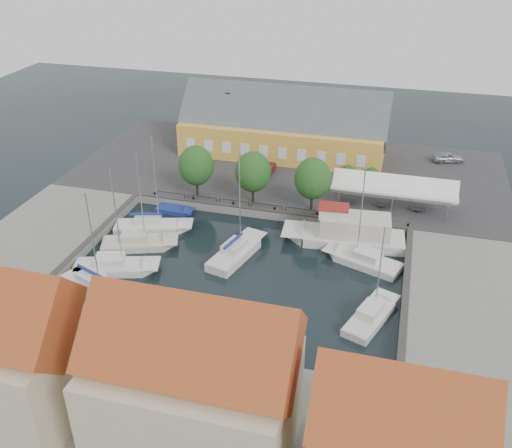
{
  "coord_description": "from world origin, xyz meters",
  "views": [
    {
      "loc": [
        14.22,
        -46.22,
        31.65
      ],
      "look_at": [
        0.0,
        6.0,
        1.5
      ],
      "focal_mm": 40.0,
      "sensor_mm": 36.0,
      "label": 1
    }
  ],
  "objects_px": {
    "west_boat_c": "(114,268)",
    "west_boat_d": "(95,288)",
    "car_red": "(268,169)",
    "launch_sw": "(55,312)",
    "trawler": "(348,234)",
    "east_boat_c": "(371,318)",
    "east_boat_a": "(364,262)",
    "center_sailboat": "(236,254)",
    "launch_nw": "(174,211)",
    "warehouse": "(280,129)",
    "west_boat_a": "(152,227)",
    "car_silver": "(448,157)",
    "west_boat_b": "(138,244)",
    "tent_canopy": "(394,188)"
  },
  "relations": [
    {
      "from": "east_boat_a",
      "to": "launch_sw",
      "type": "distance_m",
      "value": 29.91
    },
    {
      "from": "car_silver",
      "to": "launch_sw",
      "type": "height_order",
      "value": "car_silver"
    },
    {
      "from": "center_sailboat",
      "to": "launch_nw",
      "type": "height_order",
      "value": "center_sailboat"
    },
    {
      "from": "warehouse",
      "to": "launch_sw",
      "type": "bearing_deg",
      "value": -105.44
    },
    {
      "from": "east_boat_a",
      "to": "trawler",
      "type": "bearing_deg",
      "value": 118.68
    },
    {
      "from": "trawler",
      "to": "east_boat_a",
      "type": "distance_m",
      "value": 4.45
    },
    {
      "from": "west_boat_c",
      "to": "west_boat_d",
      "type": "bearing_deg",
      "value": -93.16
    },
    {
      "from": "car_silver",
      "to": "launch_sw",
      "type": "bearing_deg",
      "value": 124.14
    },
    {
      "from": "west_boat_c",
      "to": "launch_nw",
      "type": "bearing_deg",
      "value": 86.05
    },
    {
      "from": "trawler",
      "to": "west_boat_b",
      "type": "height_order",
      "value": "west_boat_b"
    },
    {
      "from": "trawler",
      "to": "east_boat_c",
      "type": "relative_size",
      "value": 1.4
    },
    {
      "from": "west_boat_b",
      "to": "west_boat_d",
      "type": "relative_size",
      "value": 1.0
    },
    {
      "from": "warehouse",
      "to": "west_boat_c",
      "type": "bearing_deg",
      "value": -105.77
    },
    {
      "from": "east_boat_c",
      "to": "west_boat_a",
      "type": "distance_m",
      "value": 27.03
    },
    {
      "from": "trawler",
      "to": "east_boat_a",
      "type": "relative_size",
      "value": 1.17
    },
    {
      "from": "trawler",
      "to": "car_red",
      "type": "bearing_deg",
      "value": 133.01
    },
    {
      "from": "east_boat_a",
      "to": "launch_nw",
      "type": "distance_m",
      "value": 23.56
    },
    {
      "from": "trawler",
      "to": "west_boat_d",
      "type": "bearing_deg",
      "value": -145.51
    },
    {
      "from": "warehouse",
      "to": "west_boat_c",
      "type": "distance_m",
      "value": 34.14
    },
    {
      "from": "warehouse",
      "to": "tent_canopy",
      "type": "relative_size",
      "value": 2.04
    },
    {
      "from": "west_boat_c",
      "to": "west_boat_d",
      "type": "relative_size",
      "value": 1.04
    },
    {
      "from": "warehouse",
      "to": "launch_sw",
      "type": "relative_size",
      "value": 5.99
    },
    {
      "from": "west_boat_b",
      "to": "tent_canopy",
      "type": "bearing_deg",
      "value": 28.67
    },
    {
      "from": "east_boat_c",
      "to": "trawler",
      "type": "bearing_deg",
      "value": 105.79
    },
    {
      "from": "car_silver",
      "to": "west_boat_c",
      "type": "relative_size",
      "value": 0.36
    },
    {
      "from": "east_boat_a",
      "to": "east_boat_c",
      "type": "bearing_deg",
      "value": -80.43
    },
    {
      "from": "east_boat_a",
      "to": "west_boat_a",
      "type": "bearing_deg",
      "value": 177.82
    },
    {
      "from": "launch_nw",
      "to": "warehouse",
      "type": "bearing_deg",
      "value": 66.87
    },
    {
      "from": "center_sailboat",
      "to": "west_boat_b",
      "type": "height_order",
      "value": "center_sailboat"
    },
    {
      "from": "west_boat_b",
      "to": "east_boat_c",
      "type": "bearing_deg",
      "value": -13.47
    },
    {
      "from": "east_boat_a",
      "to": "west_boat_d",
      "type": "relative_size",
      "value": 1.04
    },
    {
      "from": "car_red",
      "to": "trawler",
      "type": "distance_m",
      "value": 17.94
    },
    {
      "from": "warehouse",
      "to": "car_silver",
      "type": "relative_size",
      "value": 6.85
    },
    {
      "from": "car_red",
      "to": "launch_sw",
      "type": "relative_size",
      "value": 0.79
    },
    {
      "from": "west_boat_a",
      "to": "west_boat_d",
      "type": "distance_m",
      "value": 12.11
    },
    {
      "from": "car_red",
      "to": "launch_sw",
      "type": "height_order",
      "value": "car_red"
    },
    {
      "from": "car_silver",
      "to": "west_boat_b",
      "type": "bearing_deg",
      "value": 116.21
    },
    {
      "from": "car_silver",
      "to": "west_boat_d",
      "type": "relative_size",
      "value": 0.38
    },
    {
      "from": "car_red",
      "to": "west_boat_a",
      "type": "xyz_separation_m",
      "value": [
        -9.36,
        -16.06,
        -1.35
      ]
    },
    {
      "from": "car_silver",
      "to": "car_red",
      "type": "xyz_separation_m",
      "value": [
        -22.91,
        -10.33,
        -0.09
      ]
    },
    {
      "from": "car_red",
      "to": "trawler",
      "type": "relative_size",
      "value": 0.28
    },
    {
      "from": "launch_sw",
      "to": "trawler",
      "type": "bearing_deg",
      "value": 39.02
    },
    {
      "from": "center_sailboat",
      "to": "launch_sw",
      "type": "xyz_separation_m",
      "value": [
        -12.84,
        -13.23,
        -0.27
      ]
    },
    {
      "from": "warehouse",
      "to": "car_red",
      "type": "distance_m",
      "value": 8.45
    },
    {
      "from": "car_silver",
      "to": "east_boat_c",
      "type": "xyz_separation_m",
      "value": [
        -7.07,
        -36.19,
        -1.45
      ]
    },
    {
      "from": "car_silver",
      "to": "launch_nw",
      "type": "xyz_separation_m",
      "value": [
        -31.48,
        -21.79,
        -1.62
      ]
    },
    {
      "from": "east_boat_a",
      "to": "west_boat_d",
      "type": "distance_m",
      "value": 26.5
    },
    {
      "from": "east_boat_c",
      "to": "west_boat_d",
      "type": "distance_m",
      "value": 25.62
    },
    {
      "from": "trawler",
      "to": "warehouse",
      "type": "bearing_deg",
      "value": 120.69
    },
    {
      "from": "west_boat_a",
      "to": "warehouse",
      "type": "bearing_deg",
      "value": 69.28
    }
  ]
}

